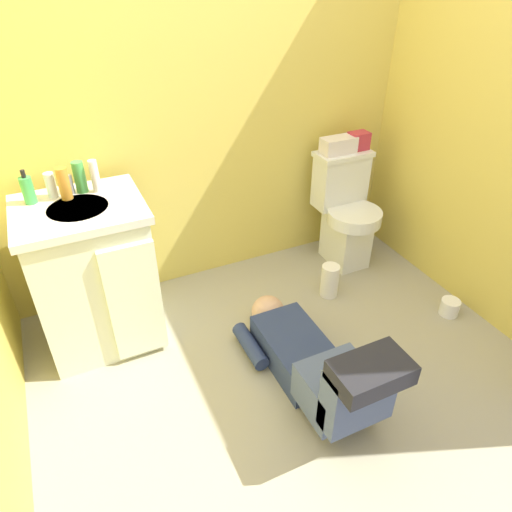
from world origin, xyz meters
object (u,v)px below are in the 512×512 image
faucet (71,184)px  bottle_white (95,176)px  paper_towel_roll (330,281)px  person_plumber (315,363)px  soap_dispenser (28,190)px  toilet_paper_roll (450,307)px  bottle_amber (64,184)px  vanity_cabinet (95,275)px  toilet (345,211)px  bottle_green (80,177)px  toiletry_bag (359,141)px  bottle_clear (51,185)px  tissue_box (338,145)px

faucet → bottle_white: size_ratio=0.62×
faucet → paper_towel_roll: faucet is taller
person_plumber → soap_dispenser: (-1.04, 0.94, 0.71)m
toilet_paper_roll → bottle_amber: bearing=157.7°
vanity_cabinet → toilet: bearing=3.6°
bottle_green → faucet: bearing=-177.6°
toilet_paper_roll → toiletry_bag: bearing=99.3°
toilet → faucet: 1.70m
vanity_cabinet → toiletry_bag: bearing=6.3°
person_plumber → bottle_green: (-0.80, 0.97, 0.72)m
toiletry_bag → bottle_amber: 1.77m
bottle_clear → faucet: bearing=-4.0°
soap_dispenser → tissue_box: bearing=2.1°
tissue_box → toilet_paper_roll: tissue_box is taller
toilet_paper_roll → tissue_box: bearing=108.5°
toiletry_bag → bottle_amber: bottle_amber is taller
tissue_box → bottle_green: size_ratio=1.41×
paper_towel_roll → toilet_paper_roll: paper_towel_roll is taller
vanity_cabinet → bottle_white: size_ratio=5.06×
bottle_amber → bottle_white: bearing=7.2°
vanity_cabinet → bottle_clear: size_ratio=6.74×
bottle_clear → bottle_amber: (0.06, -0.05, 0.02)m
bottle_amber → bottle_green: bearing=31.1°
vanity_cabinet → bottle_amber: bearing=108.6°
faucet → toiletry_bag: size_ratio=0.81×
toilet → faucet: bearing=178.4°
vanity_cabinet → faucet: 0.47m
vanity_cabinet → bottle_amber: bottle_amber is taller
bottle_green → bottle_amber: bearing=-148.9°
faucet → soap_dispenser: (-0.19, -0.02, 0.02)m
bottle_clear → paper_towel_roll: bearing=-14.7°
toiletry_bag → paper_towel_roll: (-0.40, -0.41, -0.70)m
bottle_clear → paper_towel_roll: (1.42, -0.37, -0.77)m
paper_towel_roll → toiletry_bag: bearing=45.4°
soap_dispenser → toilet_paper_roll: bearing=-21.3°
bottle_amber → toilet_paper_roll: bottle_amber is taller
bottle_clear → paper_towel_roll: 1.65m
vanity_cabinet → faucet: faucet is taller
bottle_amber → toilet_paper_roll: (1.91, -0.78, -0.85)m
bottle_white → paper_towel_roll: 1.49m
toiletry_bag → faucet: bearing=-178.5°
tissue_box → soap_dispenser: 1.78m
toilet → paper_towel_roll: 0.51m
bottle_green → toiletry_bag: bearing=1.5°
vanity_cabinet → toiletry_bag: (1.73, 0.19, 0.39)m
bottle_green → paper_towel_roll: size_ratio=0.72×
toiletry_bag → bottle_white: bottle_white is taller
bottle_clear → bottle_amber: bearing=-41.8°
toilet → tissue_box: tissue_box is taller
vanity_cabinet → bottle_white: 0.51m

